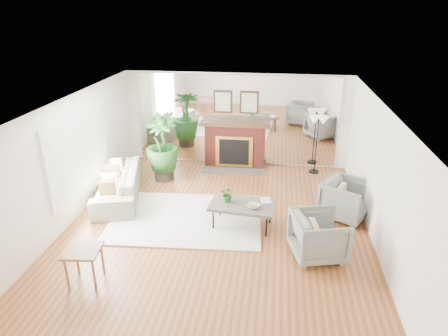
# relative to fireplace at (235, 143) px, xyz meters

# --- Properties ---
(ground) EXTENTS (7.00, 7.00, 0.00)m
(ground) POSITION_rel_fireplace_xyz_m (0.00, -3.26, -0.66)
(ground) COLOR brown
(ground) RESTS_ON ground
(wall_left) EXTENTS (0.02, 7.00, 2.50)m
(wall_left) POSITION_rel_fireplace_xyz_m (-2.99, -3.26, 0.59)
(wall_left) COLOR silver
(wall_left) RESTS_ON ground
(wall_right) EXTENTS (0.02, 7.00, 2.50)m
(wall_right) POSITION_rel_fireplace_xyz_m (2.99, -3.26, 0.59)
(wall_right) COLOR silver
(wall_right) RESTS_ON ground
(wall_back) EXTENTS (6.00, 0.02, 2.50)m
(wall_back) POSITION_rel_fireplace_xyz_m (0.00, 0.23, 0.59)
(wall_back) COLOR silver
(wall_back) RESTS_ON ground
(mirror_panel) EXTENTS (5.40, 0.04, 2.40)m
(mirror_panel) POSITION_rel_fireplace_xyz_m (0.00, 0.21, 0.59)
(mirror_panel) COLOR silver
(mirror_panel) RESTS_ON wall_back
(window_panel) EXTENTS (0.04, 2.40, 1.50)m
(window_panel) POSITION_rel_fireplace_xyz_m (-2.96, -2.86, 0.69)
(window_panel) COLOR #B2E09E
(window_panel) RESTS_ON wall_left
(fireplace) EXTENTS (1.85, 0.83, 2.05)m
(fireplace) POSITION_rel_fireplace_xyz_m (0.00, 0.00, 0.00)
(fireplace) COLOR maroon
(fireplace) RESTS_ON ground
(area_rug) EXTENTS (3.22, 2.39, 0.03)m
(area_rug) POSITION_rel_fireplace_xyz_m (-0.68, -3.04, -0.64)
(area_rug) COLOR silver
(area_rug) RESTS_ON ground
(coffee_table) EXTENTS (1.34, 0.87, 0.51)m
(coffee_table) POSITION_rel_fireplace_xyz_m (0.50, -3.17, -0.19)
(coffee_table) COLOR #5C5148
(coffee_table) RESTS_ON ground
(sofa) EXTENTS (1.49, 2.50, 0.68)m
(sofa) POSITION_rel_fireplace_xyz_m (-2.45, -2.28, -0.32)
(sofa) COLOR gray
(sofa) RESTS_ON ground
(armchair_back) EXTENTS (1.23, 1.22, 0.83)m
(armchair_back) POSITION_rel_fireplace_xyz_m (2.60, -2.51, -0.25)
(armchair_back) COLOR gray
(armchair_back) RESTS_ON ground
(armchair_front) EXTENTS (1.10, 1.08, 0.82)m
(armchair_front) POSITION_rel_fireplace_xyz_m (1.93, -4.00, -0.25)
(armchair_front) COLOR gray
(armchair_front) RESTS_ON ground
(side_table) EXTENTS (0.59, 0.59, 0.61)m
(side_table) POSITION_rel_fireplace_xyz_m (-1.83, -5.23, -0.15)
(side_table) COLOR #98623D
(side_table) RESTS_ON ground
(potted_ficus) EXTENTS (1.04, 1.04, 1.71)m
(potted_ficus) POSITION_rel_fireplace_xyz_m (-1.69, -1.11, 0.26)
(potted_ficus) COLOR black
(potted_ficus) RESTS_ON ground
(floor_lamp) EXTENTS (0.50, 0.28, 1.54)m
(floor_lamp) POSITION_rel_fireplace_xyz_m (2.14, -0.16, 0.65)
(floor_lamp) COLOR black
(floor_lamp) RESTS_ON ground
(tabletop_plant) EXTENTS (0.34, 0.31, 0.32)m
(tabletop_plant) POSITION_rel_fireplace_xyz_m (0.21, -3.12, 0.01)
(tabletop_plant) COLOR #286424
(tabletop_plant) RESTS_ON coffee_table
(fruit_bowl) EXTENTS (0.30, 0.30, 0.06)m
(fruit_bowl) POSITION_rel_fireplace_xyz_m (0.73, -3.30, -0.12)
(fruit_bowl) COLOR #98623D
(fruit_bowl) RESTS_ON coffee_table
(book) EXTENTS (0.25, 0.31, 0.02)m
(book) POSITION_rel_fireplace_xyz_m (0.86, -3.01, -0.14)
(book) COLOR #98623D
(book) RESTS_ON coffee_table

